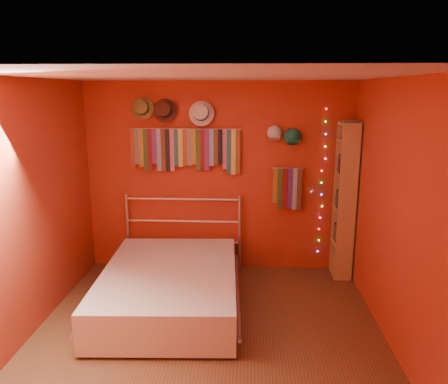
% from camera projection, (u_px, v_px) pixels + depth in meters
% --- Properties ---
extents(ground, '(3.50, 3.50, 0.00)m').
position_uv_depth(ground, '(208.00, 335.00, 4.35)').
color(ground, '#56351D').
rests_on(ground, ground).
extents(back_wall, '(3.50, 0.02, 2.50)m').
position_uv_depth(back_wall, '(219.00, 178.00, 5.77)').
color(back_wall, '#9F2A19').
rests_on(back_wall, ground).
extents(right_wall, '(0.02, 3.50, 2.50)m').
position_uv_depth(right_wall, '(398.00, 217.00, 3.98)').
color(right_wall, '#9F2A19').
rests_on(right_wall, ground).
extents(left_wall, '(0.02, 3.50, 2.50)m').
position_uv_depth(left_wall, '(24.00, 211.00, 4.16)').
color(left_wall, '#9F2A19').
rests_on(left_wall, ground).
extents(ceiling, '(3.50, 3.50, 0.02)m').
position_uv_depth(ceiling, '(205.00, 76.00, 3.78)').
color(ceiling, white).
rests_on(ceiling, back_wall).
extents(tie_rack, '(1.45, 0.03, 0.59)m').
position_uv_depth(tie_rack, '(185.00, 148.00, 5.64)').
color(tie_rack, silver).
rests_on(tie_rack, back_wall).
extents(small_tie_rack, '(0.40, 0.03, 0.57)m').
position_uv_depth(small_tie_rack, '(288.00, 188.00, 5.68)').
color(small_tie_rack, silver).
rests_on(small_tie_rack, back_wall).
extents(fedora_olive, '(0.29, 0.16, 0.29)m').
position_uv_depth(fedora_olive, '(142.00, 108.00, 5.52)').
color(fedora_olive, olive).
rests_on(fedora_olive, back_wall).
extents(fedora_brown, '(0.30, 0.17, 0.30)m').
position_uv_depth(fedora_brown, '(164.00, 110.00, 5.51)').
color(fedora_brown, '#442218').
rests_on(fedora_brown, back_wall).
extents(fedora_white, '(0.32, 0.17, 0.32)m').
position_uv_depth(fedora_white, '(201.00, 113.00, 5.49)').
color(fedora_white, beige).
rests_on(fedora_white, back_wall).
extents(cap_white, '(0.18, 0.23, 0.18)m').
position_uv_depth(cap_white, '(274.00, 133.00, 5.54)').
color(cap_white, white).
rests_on(cap_white, back_wall).
extents(cap_green, '(0.20, 0.25, 0.20)m').
position_uv_depth(cap_green, '(292.00, 137.00, 5.54)').
color(cap_green, '#186F4C').
rests_on(cap_green, back_wall).
extents(fairy_lights, '(0.06, 0.02, 1.92)m').
position_uv_depth(fairy_lights, '(322.00, 183.00, 5.67)').
color(fairy_lights, '#FF3333').
rests_on(fairy_lights, back_wall).
extents(reading_lamp, '(0.07, 0.32, 0.09)m').
position_uv_depth(reading_lamp, '(312.00, 191.00, 5.49)').
color(reading_lamp, silver).
rests_on(reading_lamp, back_wall).
extents(bookshelf, '(0.25, 0.34, 2.00)m').
position_uv_depth(bookshelf, '(348.00, 200.00, 5.52)').
color(bookshelf, '#B0834F').
rests_on(bookshelf, ground).
extents(bed, '(1.64, 2.16, 1.03)m').
position_uv_depth(bed, '(170.00, 286.00, 4.88)').
color(bed, silver).
rests_on(bed, ground).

